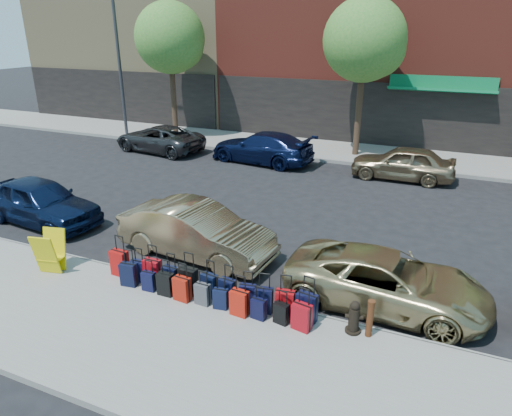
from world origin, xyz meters
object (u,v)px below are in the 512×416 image
at_px(bollard, 370,318).
at_px(car_near_2, 387,281).
at_px(suitcase_front_5, 210,285).
at_px(car_far_1, 262,147).
at_px(streetlight, 121,54).
at_px(car_near_1, 196,231).
at_px(tree_center, 367,42).
at_px(tree_left, 172,40).
at_px(car_near_0, 40,201).
at_px(car_far_2, 403,163).
at_px(fire_hydrant, 354,318).
at_px(car_far_0, 159,138).
at_px(display_rack, 50,252).

distance_m(bollard, car_near_2, 1.52).
height_order(suitcase_front_5, car_far_1, car_far_1).
distance_m(streetlight, suitcase_front_5, 19.15).
bearing_deg(car_near_1, suitcase_front_5, -137.50).
height_order(suitcase_front_5, car_near_2, car_near_2).
relative_size(tree_center, car_near_1, 1.60).
height_order(tree_left, streetlight, streetlight).
height_order(tree_left, car_far_1, tree_left).
bearing_deg(car_near_0, car_near_2, -86.26).
relative_size(car_near_0, car_near_1, 0.97).
distance_m(car_far_1, car_far_2, 6.49).
relative_size(fire_hydrant, car_near_1, 0.16).
relative_size(tree_left, tree_center, 1.00).
bearing_deg(car_far_1, car_far_0, -80.98).
xyz_separation_m(bollard, car_far_2, (-0.72, 11.50, 0.14)).
distance_m(tree_center, display_rack, 16.33).
bearing_deg(suitcase_front_5, car_near_0, 174.88).
bearing_deg(fire_hydrant, car_far_1, 108.93).
height_order(display_rack, car_far_2, car_far_2).
xyz_separation_m(streetlight, suitcase_front_5, (12.84, -13.56, -4.22)).
relative_size(tree_left, display_rack, 6.63).
relative_size(bollard, car_far_0, 0.17).
bearing_deg(display_rack, car_far_1, 73.31).
distance_m(streetlight, fire_hydrant, 21.58).
bearing_deg(tree_center, display_rack, -108.38).
bearing_deg(car_far_1, bollard, 39.22).
distance_m(fire_hydrant, display_rack, 7.76).
bearing_deg(car_near_2, display_rack, 106.30).
height_order(streetlight, suitcase_front_5, streetlight).
distance_m(streetlight, bollard, 21.81).
bearing_deg(car_near_1, car_near_0, 95.19).
distance_m(streetlight, car_far_2, 16.47).
bearing_deg(car_near_2, streetlight, 56.19).
height_order(display_rack, car_far_0, car_far_0).
bearing_deg(tree_center, car_far_0, -163.47).
bearing_deg(car_near_0, suitcase_front_5, -98.76).
distance_m(car_near_1, car_far_1, 9.80).
height_order(streetlight, car_near_2, streetlight).
distance_m(car_near_2, car_far_1, 12.42).
relative_size(tree_left, fire_hydrant, 9.87).
xyz_separation_m(suitcase_front_5, bollard, (3.73, -0.02, 0.14)).
height_order(car_far_1, car_far_2, car_far_1).
bearing_deg(car_far_0, car_near_2, 60.14).
distance_m(suitcase_front_5, car_far_1, 12.05).
distance_m(tree_center, fire_hydrant, 15.36).
height_order(display_rack, car_near_1, car_near_1).
distance_m(tree_center, car_near_0, 15.39).
bearing_deg(fire_hydrant, tree_center, 89.26).
bearing_deg(tree_center, fire_hydrant, -78.88).
bearing_deg(display_rack, car_near_1, 28.65).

